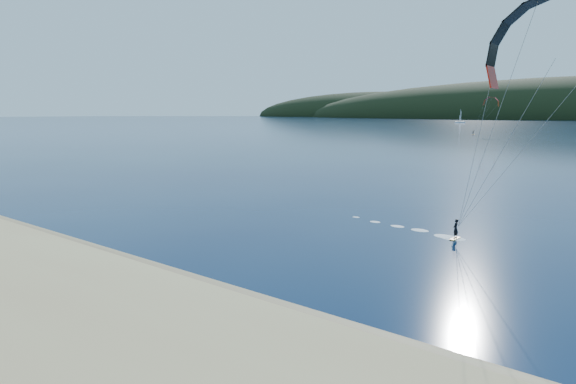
# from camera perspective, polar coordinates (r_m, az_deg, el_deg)

# --- Properties ---
(ground) EXTENTS (1800.00, 1800.00, 0.00)m
(ground) POSITION_cam_1_polar(r_m,az_deg,el_deg) (27.00, -21.07, -12.48)
(ground) COLOR #08193A
(ground) RESTS_ON ground
(wet_sand) EXTENTS (220.00, 2.50, 0.10)m
(wet_sand) POSITION_cam_1_polar(r_m,az_deg,el_deg) (29.39, -13.52, -10.15)
(wet_sand) COLOR #977858
(wet_sand) RESTS_ON ground
(kitesurfer_near) EXTENTS (21.27, 8.19, 16.03)m
(kitesurfer_near) POSITION_cam_1_polar(r_m,az_deg,el_deg) (32.00, 28.76, 12.93)
(kitesurfer_near) COLOR orange
(kitesurfer_near) RESTS_ON ground
(kitesurfer_far) EXTENTS (11.74, 6.83, 14.96)m
(kitesurfer_far) POSITION_cam_1_polar(r_m,az_deg,el_deg) (215.00, 23.25, 9.62)
(kitesurfer_far) COLOR orange
(kitesurfer_far) RESTS_ON ground
(sailboat) EXTENTS (8.50, 5.73, 11.90)m
(sailboat) POSITION_cam_1_polar(r_m,az_deg,el_deg) (439.90, 20.04, 7.95)
(sailboat) COLOR white
(sailboat) RESTS_ON ground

